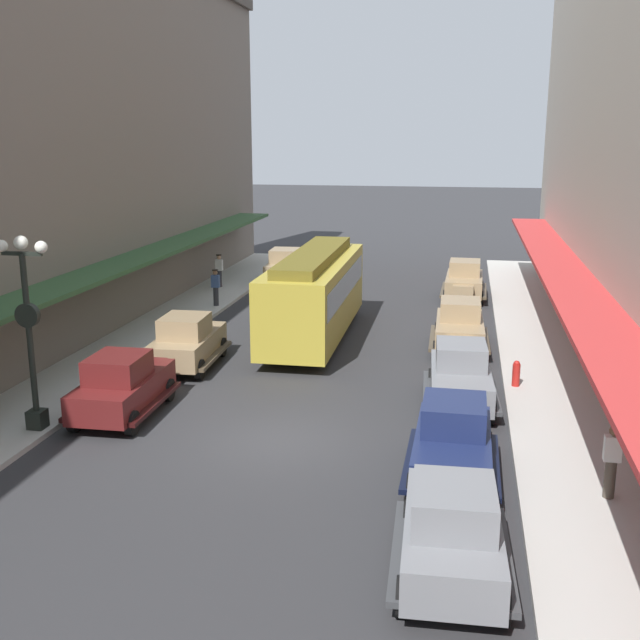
# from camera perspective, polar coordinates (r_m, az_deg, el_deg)

# --- Properties ---
(ground_plane) EXTENTS (200.00, 200.00, 0.00)m
(ground_plane) POSITION_cam_1_polar(r_m,az_deg,el_deg) (20.22, -3.23, -8.96)
(ground_plane) COLOR #2D2D30
(sidewalk_left) EXTENTS (3.00, 60.00, 0.15)m
(sidewalk_left) POSITION_cam_1_polar(r_m,az_deg,el_deg) (23.08, -21.75, -6.82)
(sidewalk_left) COLOR #B7B5AD
(sidewalk_left) RESTS_ON ground
(sidewalk_right) EXTENTS (3.00, 60.00, 0.15)m
(sidewalk_right) POSITION_cam_1_polar(r_m,az_deg,el_deg) (19.87, 18.59, -9.88)
(sidewalk_right) COLOR #B7B5AD
(sidewalk_right) RESTS_ON ground
(parked_car_0) EXTENTS (2.20, 4.28, 1.84)m
(parked_car_0) POSITION_cam_1_polar(r_m,az_deg,el_deg) (37.54, 10.72, 2.99)
(parked_car_0) COLOR #997F5B
(parked_car_0) RESTS_ON ground
(parked_car_1) EXTENTS (2.31, 4.32, 1.84)m
(parked_car_1) POSITION_cam_1_polar(r_m,az_deg,el_deg) (41.08, -2.57, 4.13)
(parked_car_1) COLOR #997F5B
(parked_car_1) RESTS_ON ground
(parked_car_2) EXTENTS (2.27, 4.31, 1.84)m
(parked_car_2) POSITION_cam_1_polar(r_m,az_deg,el_deg) (14.34, 9.86, -15.03)
(parked_car_2) COLOR slate
(parked_car_2) RESTS_ON ground
(parked_car_3) EXTENTS (2.20, 4.28, 1.84)m
(parked_car_3) POSITION_cam_1_polar(r_m,az_deg,el_deg) (28.55, 10.39, -0.37)
(parked_car_3) COLOR #997F5B
(parked_car_3) RESTS_ON ground
(parked_car_4) EXTENTS (2.31, 4.32, 1.84)m
(parked_car_4) POSITION_cam_1_polar(r_m,az_deg,el_deg) (22.73, 10.46, -4.04)
(parked_car_4) COLOR slate
(parked_car_4) RESTS_ON ground
(parked_car_5) EXTENTS (2.16, 4.27, 1.84)m
(parked_car_5) POSITION_cam_1_polar(r_m,az_deg,el_deg) (17.99, 9.90, -8.87)
(parked_car_5) COLOR #19234C
(parked_car_5) RESTS_ON ground
(parked_car_6) EXTENTS (2.22, 4.29, 1.84)m
(parked_car_6) POSITION_cam_1_polar(r_m,az_deg,el_deg) (22.26, -14.56, -4.65)
(parked_car_6) COLOR #591919
(parked_car_6) RESTS_ON ground
(parked_car_7) EXTENTS (2.30, 4.32, 1.84)m
(parked_car_7) POSITION_cam_1_polar(r_m,az_deg,el_deg) (26.44, -9.88, -1.49)
(parked_car_7) COLOR #997F5B
(parked_car_7) RESTS_ON ground
(streetcar) EXTENTS (2.61, 9.62, 3.46)m
(streetcar) POSITION_cam_1_polar(r_m,az_deg,el_deg) (29.31, -0.42, 2.15)
(streetcar) COLOR gold
(streetcar) RESTS_ON ground
(lamp_post_with_clock) EXTENTS (1.42, 0.44, 5.16)m
(lamp_post_with_clock) POSITION_cam_1_polar(r_m,az_deg,el_deg) (21.11, -20.94, -0.35)
(lamp_post_with_clock) COLOR black
(lamp_post_with_clock) RESTS_ON sidewalk_left
(fire_hydrant) EXTENTS (0.24, 0.24, 0.82)m
(fire_hydrant) POSITION_cam_1_polar(r_m,az_deg,el_deg) (24.52, 14.45, -3.87)
(fire_hydrant) COLOR #B21E19
(fire_hydrant) RESTS_ON sidewalk_right
(pedestrian_0) EXTENTS (0.36, 0.28, 1.67)m
(pedestrian_0) POSITION_cam_1_polar(r_m,az_deg,el_deg) (39.38, -7.54, 3.71)
(pedestrian_0) COLOR #2D2D33
(pedestrian_0) RESTS_ON sidewalk_left
(pedestrian_1) EXTENTS (0.36, 0.24, 1.64)m
(pedestrian_1) POSITION_cam_1_polar(r_m,az_deg,el_deg) (17.72, 20.94, -9.82)
(pedestrian_1) COLOR #4C4238
(pedestrian_1) RESTS_ON sidewalk_right
(pedestrian_2) EXTENTS (0.36, 0.28, 1.67)m
(pedestrian_2) POSITION_cam_1_polar(r_m,az_deg,el_deg) (35.04, -7.80, 2.46)
(pedestrian_2) COLOR #2D2D33
(pedestrian_2) RESTS_ON sidewalk_left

